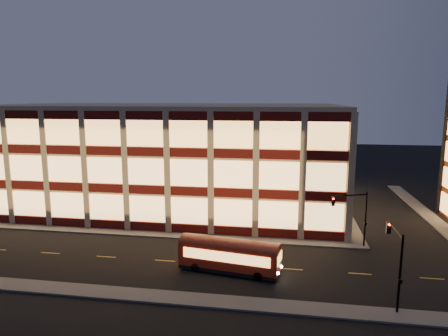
# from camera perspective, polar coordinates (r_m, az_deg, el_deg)

# --- Properties ---
(ground) EXTENTS (200.00, 200.00, 0.00)m
(ground) POSITION_cam_1_polar(r_m,az_deg,el_deg) (46.25, -10.95, -9.70)
(ground) COLOR black
(ground) RESTS_ON ground
(sidewalk_office_south) EXTENTS (54.00, 2.00, 0.15)m
(sidewalk_office_south) POSITION_cam_1_polar(r_m,az_deg,el_deg) (48.17, -13.93, -8.91)
(sidewalk_office_south) COLOR #514F4C
(sidewalk_office_south) RESTS_ON ground
(sidewalk_office_east) EXTENTS (2.00, 30.00, 0.15)m
(sidewalk_office_east) POSITION_cam_1_polar(r_m,az_deg,el_deg) (60.28, 16.22, -5.20)
(sidewalk_office_east) COLOR #514F4C
(sidewalk_office_east) RESTS_ON ground
(sidewalk_tower_west) EXTENTS (2.00, 30.00, 0.15)m
(sidewalk_tower_west) POSITION_cam_1_polar(r_m,az_deg,el_deg) (62.63, 26.30, -5.28)
(sidewalk_tower_west) COLOR #514F4C
(sidewalk_tower_west) RESTS_ON ground
(sidewalk_near) EXTENTS (100.00, 2.00, 0.15)m
(sidewalk_near) POSITION_cam_1_polar(r_m,az_deg,el_deg) (35.28, -18.50, -16.34)
(sidewalk_near) COLOR #514F4C
(sidewalk_near) RESTS_ON ground
(office_building) EXTENTS (50.45, 30.45, 14.50)m
(office_building) POSITION_cam_1_polar(r_m,az_deg,el_deg) (61.10, -8.31, 2.16)
(office_building) COLOR tan
(office_building) RESTS_ON ground
(traffic_signal_far) EXTENTS (3.79, 1.87, 6.00)m
(traffic_signal_far) POSITION_cam_1_polar(r_m,az_deg,el_deg) (43.11, 18.07, -5.74)
(traffic_signal_far) COLOR black
(traffic_signal_far) RESTS_ON ground
(traffic_signal_near) EXTENTS (0.32, 4.45, 6.00)m
(traffic_signal_near) POSITION_cam_1_polar(r_m,az_deg,el_deg) (32.85, 23.33, -10.96)
(traffic_signal_near) COLOR black
(traffic_signal_near) RESTS_ON ground
(trolley_bus) EXTENTS (9.27, 3.71, 3.05)m
(trolley_bus) POSITION_cam_1_polar(r_m,az_deg,el_deg) (36.46, 0.78, -12.13)
(trolley_bus) COLOR maroon
(trolley_bus) RESTS_ON ground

